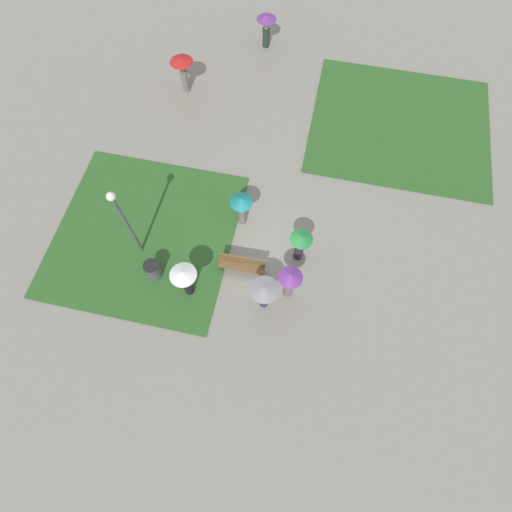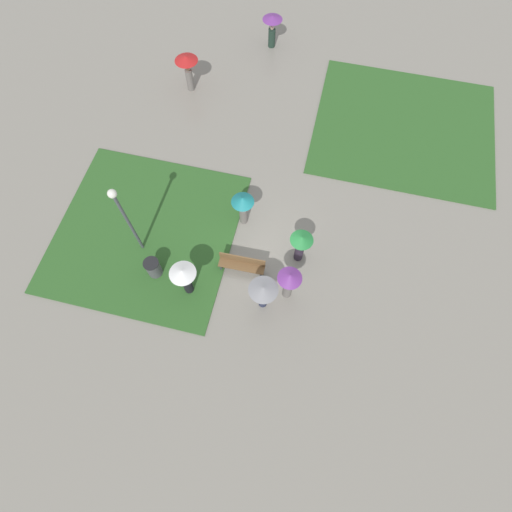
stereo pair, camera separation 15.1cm
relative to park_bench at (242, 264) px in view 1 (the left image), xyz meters
The scene contains 13 objects.
ground_plane 1.27m from the park_bench, 57.04° to the left, with size 90.00×90.00×0.00m, color gray.
lawn_patch_near 4.50m from the park_bench, behind, with size 7.45×7.48×0.06m.
lawn_patch_far 10.84m from the park_bench, 57.26° to the left, with size 8.58×7.63×0.06m.
park_bench is the anchor object (origin of this frame).
lamp_post 4.83m from the park_bench, behind, with size 0.32×0.32×4.15m.
trash_bin 3.52m from the park_bench, 163.54° to the right, with size 0.62×0.62×0.96m.
crowd_person_grey 1.91m from the park_bench, 47.78° to the right, with size 1.10×1.10×1.78m.
crowd_person_green 2.46m from the park_bench, 26.01° to the left, with size 0.90×0.90×1.77m.
crowd_person_white 2.45m from the park_bench, 142.67° to the right, with size 1.00×1.00×1.96m.
crowd_person_purple 2.25m from the park_bench, 18.13° to the right, with size 0.91×0.91×1.94m.
crowd_person_teal 2.39m from the park_bench, 102.70° to the left, with size 0.93×0.93×1.77m.
lone_walker_far_path 10.55m from the park_bench, 118.78° to the left, with size 1.13×1.13×1.93m.
lone_walker_mid_plaza 13.48m from the park_bench, 97.39° to the left, with size 1.05×1.05×1.71m.
Camera 1 is at (1.26, -7.19, 15.01)m, focal length 28.00 mm.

